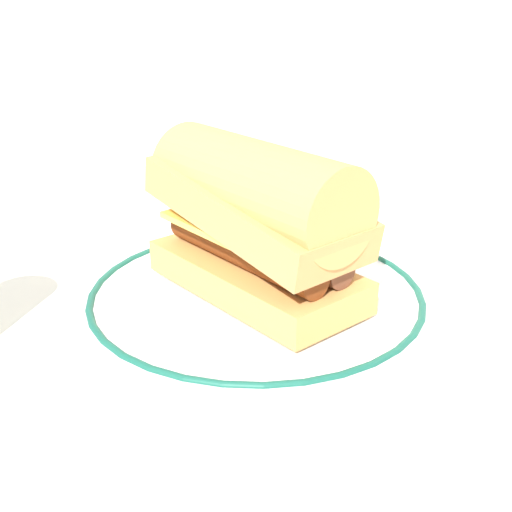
# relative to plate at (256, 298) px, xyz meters

# --- Properties ---
(ground_plane) EXTENTS (1.50, 1.50, 0.00)m
(ground_plane) POSITION_rel_plate_xyz_m (-0.02, -0.02, -0.01)
(ground_plane) COLOR white
(plate) EXTENTS (0.30, 0.30, 0.01)m
(plate) POSITION_rel_plate_xyz_m (0.00, 0.00, 0.00)
(plate) COLOR white
(plate) RESTS_ON ground_plane
(sausage_sandwich) EXTENTS (0.20, 0.14, 0.12)m
(sausage_sandwich) POSITION_rel_plate_xyz_m (0.00, 0.00, 0.07)
(sausage_sandwich) COLOR #D99C51
(sausage_sandwich) RESTS_ON plate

